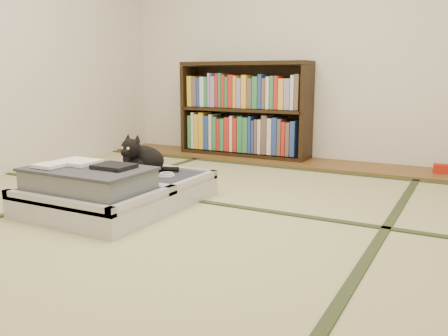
% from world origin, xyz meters
% --- Properties ---
extents(floor, '(4.50, 4.50, 0.00)m').
position_xyz_m(floor, '(0.00, 0.00, 0.00)').
color(floor, tan).
rests_on(floor, ground).
extents(wood_strip, '(4.00, 0.50, 0.02)m').
position_xyz_m(wood_strip, '(0.00, 2.00, 0.01)').
color(wood_strip, brown).
rests_on(wood_strip, ground).
extents(red_item, '(0.16, 0.10, 0.07)m').
position_xyz_m(red_item, '(1.17, 2.03, 0.06)').
color(red_item, '#AD1C0D').
rests_on(red_item, wood_strip).
extents(tatami_borders, '(4.00, 4.50, 0.01)m').
position_xyz_m(tatami_borders, '(0.00, 0.49, 0.00)').
color(tatami_borders, '#2D381E').
rests_on(tatami_borders, ground).
extents(bookcase, '(1.30, 0.30, 0.92)m').
position_xyz_m(bookcase, '(-0.64, 2.07, 0.45)').
color(bookcase, black).
rests_on(bookcase, wood_strip).
extents(suitcase, '(0.80, 1.06, 0.31)m').
position_xyz_m(suitcase, '(-0.54, 0.04, 0.11)').
color(suitcase, silver).
rests_on(suitcase, floor).
extents(cat, '(0.35, 0.36, 0.29)m').
position_xyz_m(cat, '(-0.56, 0.32, 0.26)').
color(cat, black).
rests_on(cat, suitcase).
extents(cable_coil, '(0.11, 0.11, 0.03)m').
position_xyz_m(cable_coil, '(-0.38, 0.36, 0.16)').
color(cable_coil, white).
rests_on(cable_coil, suitcase).
extents(hanger, '(0.40, 0.24, 0.01)m').
position_xyz_m(hanger, '(-1.22, 0.75, 0.01)').
color(hanger, black).
rests_on(hanger, floor).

